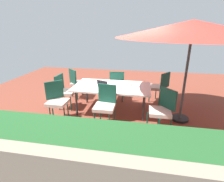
# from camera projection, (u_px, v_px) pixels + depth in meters

# --- Properties ---
(ground_plane) EXTENTS (10.00, 10.00, 0.02)m
(ground_plane) POSITION_uv_depth(u_px,v_px,m) (112.00, 111.00, 4.96)
(ground_plane) COLOR brown
(dining_table) EXTENTS (2.04, 1.15, 0.74)m
(dining_table) POSITION_uv_depth(u_px,v_px,m) (112.00, 87.00, 4.72)
(dining_table) COLOR silver
(dining_table) RESTS_ON ground_plane
(patio_umbrella) EXTENTS (3.33, 3.33, 2.38)m
(patio_umbrella) POSITION_uv_depth(u_px,v_px,m) (193.00, 29.00, 3.73)
(patio_umbrella) COLOR #4C4C4C
(patio_umbrella) RESTS_ON ground_plane
(chair_southeast) EXTENTS (0.59, 0.59, 0.98)m
(chair_southeast) POSITION_uv_depth(u_px,v_px,m) (77.00, 82.00, 5.69)
(chair_southeast) COLOR beige
(chair_southeast) RESTS_ON ground_plane
(chair_northeast) EXTENTS (0.59, 0.59, 0.98)m
(chair_northeast) POSITION_uv_depth(u_px,v_px,m) (57.00, 99.00, 4.31)
(chair_northeast) COLOR beige
(chair_northeast) RESTS_ON ground_plane
(chair_southwest) EXTENTS (0.58, 0.58, 0.98)m
(chair_southwest) POSITION_uv_depth(u_px,v_px,m) (160.00, 86.00, 5.29)
(chair_southwest) COLOR beige
(chair_southwest) RESTS_ON ground_plane
(chair_northwest) EXTENTS (0.59, 0.58, 0.98)m
(chair_northwest) POSITION_uv_depth(u_px,v_px,m) (162.00, 109.00, 3.81)
(chair_northwest) COLOR beige
(chair_northwest) RESTS_ON ground_plane
(chair_east) EXTENTS (0.47, 0.46, 0.98)m
(chair_east) POSITION_uv_depth(u_px,v_px,m) (65.00, 90.00, 4.96)
(chair_east) COLOR beige
(chair_east) RESTS_ON ground_plane
(chair_north) EXTENTS (0.48, 0.49, 0.98)m
(chair_north) POSITION_uv_depth(u_px,v_px,m) (105.00, 104.00, 4.06)
(chair_north) COLOR beige
(chair_north) RESTS_ON ground_plane
(chair_south) EXTENTS (0.46, 0.47, 0.98)m
(chair_south) POSITION_uv_depth(u_px,v_px,m) (117.00, 84.00, 5.47)
(chair_south) COLOR beige
(chair_south) RESTS_ON ground_plane
(laptop) EXTENTS (0.39, 0.35, 0.21)m
(laptop) POSITION_uv_depth(u_px,v_px,m) (104.00, 86.00, 4.55)
(laptop) COLOR gray
(laptop) RESTS_ON dining_table
(cup) EXTENTS (0.06, 0.06, 0.10)m
(cup) POSITION_uv_depth(u_px,v_px,m) (131.00, 84.00, 4.67)
(cup) COLOR white
(cup) RESTS_ON dining_table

